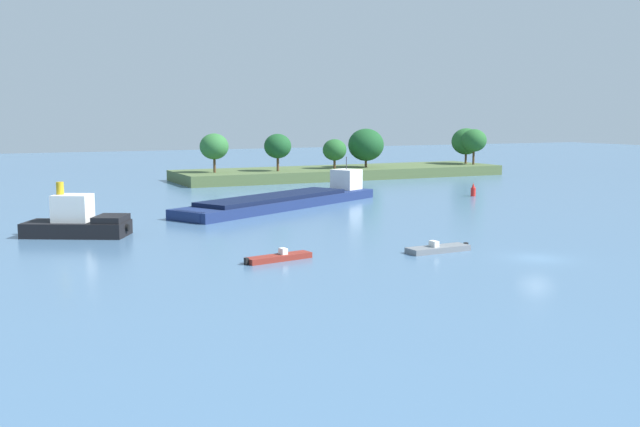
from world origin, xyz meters
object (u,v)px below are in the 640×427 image
cargo_barge (286,200)px  small_motorboat (278,257)px  channel_buoy_red (473,191)px  tugboat (78,222)px  fishing_skiff (438,249)px

cargo_barge → small_motorboat: bearing=-114.0°
channel_buoy_red → cargo_barge: bearing=179.4°
cargo_barge → tugboat: 29.85m
small_motorboat → channel_buoy_red: size_ratio=3.16×
small_motorboat → cargo_barge: bearing=66.0°
tugboat → fishing_skiff: tugboat is taller
cargo_barge → channel_buoy_red: cargo_barge is taller
channel_buoy_red → small_motorboat: bearing=-143.8°
cargo_barge → small_motorboat: (-14.27, -32.05, -0.66)m
fishing_skiff → channel_buoy_red: 45.21m
tugboat → fishing_skiff: bearing=-39.5°
small_motorboat → fishing_skiff: bearing=-9.8°
cargo_barge → fishing_skiff: (-0.59, -34.42, -0.66)m
fishing_skiff → channel_buoy_red: size_ratio=3.16×
small_motorboat → tugboat: bearing=123.3°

